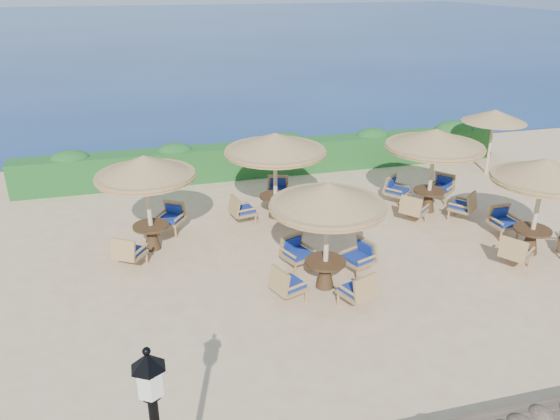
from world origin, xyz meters
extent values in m
plane|color=#D1B084|center=(0.00, 0.00, 0.00)|extent=(120.00, 120.00, 0.00)
plane|color=navy|center=(0.00, 70.00, 0.00)|extent=(160.00, 160.00, 0.00)
cube|color=#184B1D|center=(0.00, 7.20, 0.60)|extent=(18.00, 0.90, 1.20)
cylinder|color=silver|center=(-4.80, -6.80, 2.98)|extent=(0.30, 0.30, 0.36)
cone|color=black|center=(-4.80, -6.80, 3.22)|extent=(0.40, 0.40, 0.18)
cylinder|color=beige|center=(7.80, 5.20, 1.10)|extent=(0.10, 0.10, 2.20)
cone|color=olive|center=(7.80, 5.20, 2.18)|extent=(2.30, 2.30, 0.45)
cylinder|color=beige|center=(-0.73, -0.94, 1.20)|extent=(0.12, 0.12, 2.40)
cone|color=olive|center=(-0.73, -0.94, 2.38)|extent=(2.68, 2.68, 0.55)
cylinder|color=olive|center=(-0.73, -0.94, 2.10)|extent=(2.62, 2.62, 0.14)
cylinder|color=#442D18|center=(-0.73, -0.94, 0.68)|extent=(0.96, 0.96, 0.06)
cone|color=#442D18|center=(-0.73, -0.94, 0.33)|extent=(0.44, 0.44, 0.64)
cylinder|color=beige|center=(5.13, -0.70, 1.20)|extent=(0.12, 0.12, 2.40)
cone|color=olive|center=(5.13, -0.70, 2.38)|extent=(2.62, 2.62, 0.55)
cylinder|color=olive|center=(5.13, -0.70, 2.10)|extent=(2.57, 2.57, 0.14)
cylinder|color=#442D18|center=(5.13, -0.70, 0.68)|extent=(0.96, 0.96, 0.06)
cone|color=#442D18|center=(5.13, -0.70, 0.33)|extent=(0.44, 0.44, 0.64)
cylinder|color=beige|center=(-4.60, 2.13, 1.20)|extent=(0.12, 0.12, 2.40)
cone|color=olive|center=(-4.60, 2.13, 2.38)|extent=(2.60, 2.60, 0.55)
cylinder|color=olive|center=(-4.60, 2.13, 2.10)|extent=(2.55, 2.55, 0.14)
cylinder|color=#442D18|center=(-4.60, 2.13, 0.68)|extent=(0.96, 0.96, 0.06)
cone|color=#442D18|center=(-4.60, 2.13, 0.33)|extent=(0.44, 0.44, 0.64)
cylinder|color=beige|center=(-0.85, 3.33, 1.20)|extent=(0.12, 0.12, 2.40)
cone|color=olive|center=(-0.85, 3.33, 2.38)|extent=(3.01, 3.01, 0.55)
cylinder|color=olive|center=(-0.85, 3.33, 2.10)|extent=(2.95, 2.95, 0.14)
cylinder|color=#442D18|center=(-0.85, 3.33, 0.68)|extent=(0.96, 0.96, 0.06)
cone|color=#442D18|center=(-0.85, 3.33, 0.33)|extent=(0.44, 0.44, 0.64)
cylinder|color=beige|center=(3.90, 2.54, 1.20)|extent=(0.12, 0.12, 2.40)
cone|color=olive|center=(3.90, 2.54, 2.38)|extent=(2.99, 2.99, 0.55)
cylinder|color=olive|center=(3.90, 2.54, 2.10)|extent=(2.93, 2.93, 0.14)
cylinder|color=#442D18|center=(3.90, 2.54, 0.68)|extent=(0.96, 0.96, 0.06)
cone|color=#442D18|center=(3.90, 2.54, 0.33)|extent=(0.44, 0.44, 0.64)
camera|label=1|loc=(-4.64, -11.53, 6.88)|focal=35.00mm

